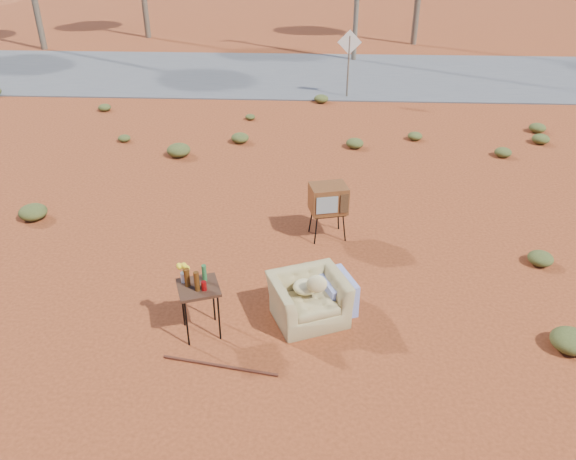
{
  "coord_description": "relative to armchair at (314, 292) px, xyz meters",
  "views": [
    {
      "loc": [
        0.48,
        -6.77,
        5.43
      ],
      "look_at": [
        0.06,
        1.39,
        0.8
      ],
      "focal_mm": 35.0,
      "sensor_mm": 36.0,
      "label": 1
    }
  ],
  "objects": [
    {
      "name": "tv_unit",
      "position": [
        0.23,
        2.45,
        0.35
      ],
      "size": [
        0.77,
        0.67,
        1.07
      ],
      "rotation": [
        0.0,
        0.0,
        0.24
      ],
      "color": "black",
      "rests_on": "ground"
    },
    {
      "name": "rusty_bar",
      "position": [
        -1.27,
        -1.2,
        -0.42
      ],
      "size": [
        1.62,
        0.33,
        0.04
      ],
      "primitive_type": "cylinder",
      "rotation": [
        0.0,
        1.57,
        -0.17
      ],
      "color": "#4C1E14",
      "rests_on": "ground"
    },
    {
      "name": "armchair",
      "position": [
        0.0,
        0.0,
        0.0
      ],
      "size": [
        1.41,
        1.23,
        0.95
      ],
      "rotation": [
        0.0,
        0.0,
        0.39
      ],
      "color": "#9B8754",
      "rests_on": "ground"
    },
    {
      "name": "ground",
      "position": [
        -0.52,
        -0.14,
        -0.44
      ],
      "size": [
        140.0,
        140.0,
        0.0
      ],
      "primitive_type": "plane",
      "color": "#983F1E",
      "rests_on": "ground"
    },
    {
      "name": "side_table",
      "position": [
        -1.69,
        -0.45,
        0.41
      ],
      "size": [
        0.73,
        0.73,
        1.15
      ],
      "rotation": [
        0.0,
        0.0,
        0.34
      ],
      "color": "#382014",
      "rests_on": "ground"
    },
    {
      "name": "highway",
      "position": [
        -0.52,
        14.86,
        -0.42
      ],
      "size": [
        140.0,
        7.0,
        0.04
      ],
      "primitive_type": "cube",
      "color": "#565659",
      "rests_on": "ground"
    },
    {
      "name": "road_sign",
      "position": [
        0.98,
        11.86,
        1.06
      ],
      "size": [
        0.78,
        0.06,
        2.19
      ],
      "color": "brown",
      "rests_on": "ground"
    },
    {
      "name": "scrub_patch",
      "position": [
        -1.34,
        4.27,
        -0.3
      ],
      "size": [
        17.49,
        8.07,
        0.33
      ],
      "color": "#4A5123",
      "rests_on": "ground"
    }
  ]
}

